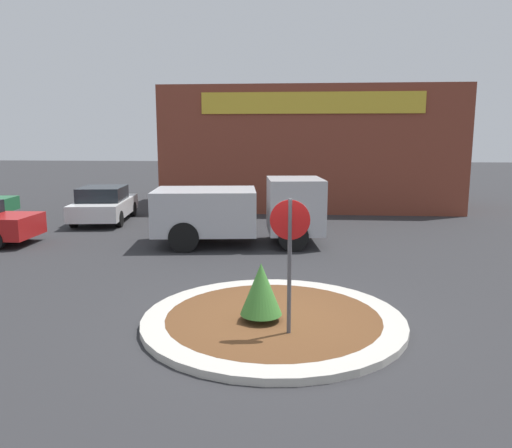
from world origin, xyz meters
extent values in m
plane|color=#2D2D30|center=(0.00, 0.00, 0.00)|extent=(120.00, 120.00, 0.00)
cylinder|color=#BCB7AD|center=(0.00, 0.00, 0.07)|extent=(4.82, 4.82, 0.13)
cylinder|color=brown|center=(0.00, 0.00, 0.07)|extent=(3.95, 3.95, 0.13)
cylinder|color=#4C4C51|center=(0.30, -0.76, 1.20)|extent=(0.07, 0.07, 2.41)
cylinder|color=#B71414|center=(0.30, -0.76, 2.06)|extent=(0.66, 0.03, 0.66)
cylinder|color=brown|center=(-0.21, -0.23, 0.19)|extent=(0.08, 0.08, 0.12)
cone|color=#3D7F33|center=(-0.21, -0.23, 0.72)|extent=(0.75, 0.75, 0.94)
cube|color=#B2B2B7|center=(0.34, 6.95, 1.25)|extent=(1.92, 2.38, 1.69)
cube|color=#B2B2B7|center=(-2.47, 6.62, 1.08)|extent=(3.40, 2.66, 1.35)
cube|color=black|center=(0.92, 7.02, 1.55)|extent=(0.27, 1.96, 0.59)
cylinder|color=black|center=(0.06, 7.99, 0.45)|extent=(0.93, 0.36, 0.91)
cylinder|color=black|center=(0.31, 5.88, 0.45)|extent=(0.93, 0.36, 0.91)
cylinder|color=black|center=(-3.17, 7.61, 0.45)|extent=(0.93, 0.36, 0.91)
cylinder|color=black|center=(-2.92, 5.49, 0.45)|extent=(0.93, 0.36, 0.91)
cube|color=brown|center=(0.97, 16.03, 2.80)|extent=(13.46, 6.00, 5.60)
cube|color=gold|center=(0.97, 13.00, 4.79)|extent=(9.42, 0.08, 0.90)
cylinder|color=black|center=(-8.71, 6.88, 0.31)|extent=(0.62, 0.20, 0.61)
cylinder|color=black|center=(-12.56, 11.91, 0.31)|extent=(0.64, 0.27, 0.62)
cube|color=silver|center=(-7.32, 10.60, 0.58)|extent=(2.39, 4.45, 0.62)
cube|color=black|center=(-7.29, 10.39, 1.16)|extent=(1.88, 2.23, 0.54)
cylinder|color=black|center=(-8.33, 11.79, 0.31)|extent=(0.28, 0.64, 0.62)
cylinder|color=black|center=(-6.64, 12.01, 0.31)|extent=(0.28, 0.64, 0.62)
cylinder|color=black|center=(-7.99, 9.18, 0.31)|extent=(0.28, 0.64, 0.62)
cylinder|color=black|center=(-6.30, 9.40, 0.31)|extent=(0.28, 0.64, 0.62)
camera|label=1|loc=(0.40, -8.74, 3.39)|focal=35.00mm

